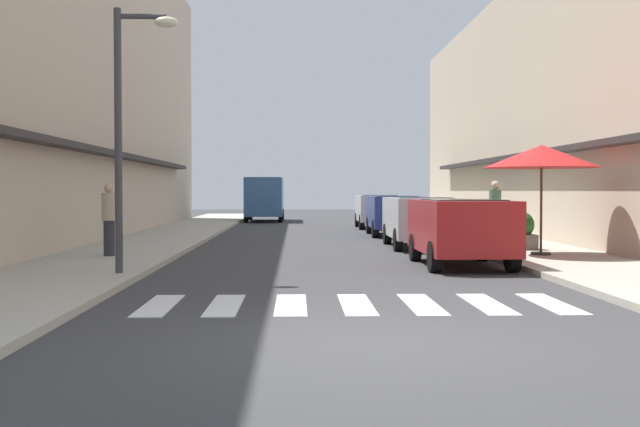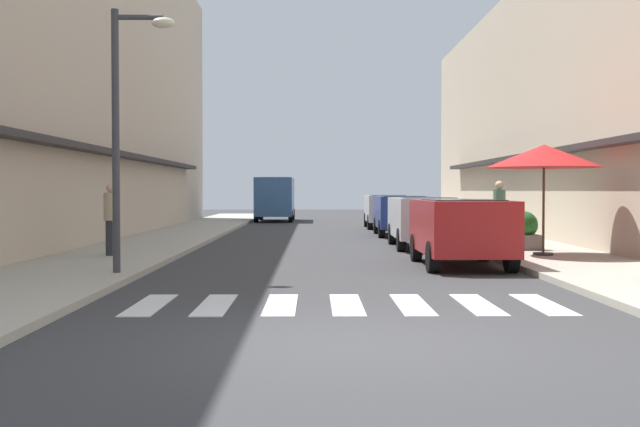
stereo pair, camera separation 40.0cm
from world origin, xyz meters
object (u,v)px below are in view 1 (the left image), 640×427
at_px(parked_car_near, 461,224).
at_px(parked_car_distant, 378,207).
at_px(parked_car_far, 394,211).
at_px(street_lamp, 129,110).
at_px(planter_midblock, 520,231).
at_px(pedestrian_walking_far, 109,218).
at_px(parked_car_mid, 420,216).
at_px(delivery_van, 265,195).
at_px(pedestrian_walking_near, 495,211).
at_px(cafe_umbrella, 542,157).

distance_m(parked_car_near, parked_car_distant, 17.69).
relative_size(parked_car_far, street_lamp, 0.86).
bearing_deg(street_lamp, planter_midblock, 32.42).
bearing_deg(pedestrian_walking_far, street_lamp, -13.54).
xyz_separation_m(parked_car_mid, pedestrian_walking_far, (-8.01, -4.12, 0.10)).
xyz_separation_m(parked_car_near, street_lamp, (-6.71, -2.32, 2.24)).
xyz_separation_m(parked_car_mid, parked_car_far, (0.00, 6.13, -0.00)).
height_order(parked_car_near, street_lamp, street_lamp).
relative_size(delivery_van, pedestrian_walking_near, 2.99).
bearing_deg(parked_car_near, parked_car_mid, 90.00).
relative_size(parked_car_near, pedestrian_walking_near, 2.21).
xyz_separation_m(parked_car_mid, parked_car_distant, (0.00, 11.96, -0.00)).
relative_size(street_lamp, planter_midblock, 4.89).
distance_m(planter_midblock, pedestrian_walking_far, 10.46).
distance_m(pedestrian_walking_near, pedestrian_walking_far, 10.40).
relative_size(parked_car_distant, pedestrian_walking_far, 2.42).
xyz_separation_m(parked_car_distant, street_lamp, (-6.71, -20.01, 2.24)).
distance_m(parked_car_near, pedestrian_walking_near, 5.05).
bearing_deg(planter_midblock, parked_car_distant, 99.08).
distance_m(parked_car_near, cafe_umbrella, 3.20).
relative_size(cafe_umbrella, planter_midblock, 2.75).
bearing_deg(parked_car_distant, planter_midblock, -80.92).
relative_size(parked_car_distant, pedestrian_walking_near, 2.30).
height_order(parked_car_far, planter_midblock, parked_car_far).
distance_m(parked_car_distant, delivery_van, 9.80).
relative_size(parked_car_far, pedestrian_walking_far, 2.48).
xyz_separation_m(planter_midblock, pedestrian_walking_near, (-0.35, 1.28, 0.48)).
relative_size(parked_car_near, delivery_van, 0.74).
bearing_deg(pedestrian_walking_near, delivery_van, -138.16).
xyz_separation_m(parked_car_distant, pedestrian_walking_far, (-8.01, -16.07, 0.10)).
bearing_deg(pedestrian_walking_near, pedestrian_walking_far, -49.88).
distance_m(parked_car_far, pedestrian_walking_far, 13.01).
distance_m(cafe_umbrella, pedestrian_walking_near, 3.36).
relative_size(parked_car_distant, planter_midblock, 4.13).
height_order(parked_car_near, planter_midblock, parked_car_near).
distance_m(parked_car_mid, pedestrian_walking_near, 2.21).
bearing_deg(parked_car_far, delivery_van, 110.64).
relative_size(delivery_van, planter_midblock, 5.37).
bearing_deg(parked_car_distant, delivery_van, 122.74).
distance_m(delivery_van, planter_midblock, 23.79).
height_order(street_lamp, planter_midblock, street_lamp).
bearing_deg(parked_car_mid, parked_car_distant, 90.00).
height_order(parked_car_distant, street_lamp, street_lamp).
bearing_deg(pedestrian_walking_far, delivery_van, 141.75).
relative_size(pedestrian_walking_near, pedestrian_walking_far, 1.06).
bearing_deg(street_lamp, cafe_umbrella, 23.70).
height_order(parked_car_mid, cafe_umbrella, cafe_umbrella).
bearing_deg(delivery_van, parked_car_mid, -75.30).
relative_size(parked_car_near, parked_car_far, 0.94).
relative_size(parked_car_far, delivery_van, 0.79).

